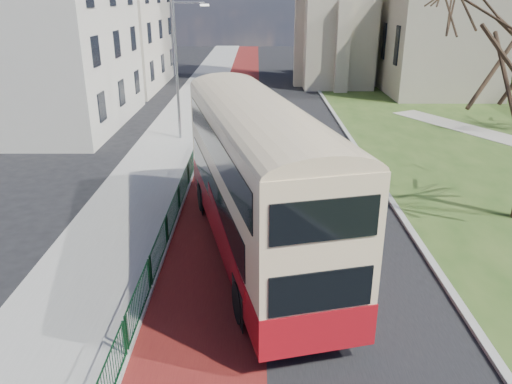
{
  "coord_description": "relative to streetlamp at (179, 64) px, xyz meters",
  "views": [
    {
      "loc": [
        0.26,
        -12.14,
        8.33
      ],
      "look_at": [
        0.23,
        3.96,
        2.0
      ],
      "focal_mm": 35.0,
      "sensor_mm": 36.0,
      "label": 1
    }
  ],
  "objects": [
    {
      "name": "ground",
      "position": [
        4.35,
        -18.0,
        -4.59
      ],
      "size": [
        160.0,
        160.0,
        0.0
      ],
      "primitive_type": "plane",
      "color": "black",
      "rests_on": "ground"
    },
    {
      "name": "road_carriageway",
      "position": [
        5.85,
        2.0,
        -4.59
      ],
      "size": [
        9.0,
        120.0,
        0.01
      ],
      "primitive_type": "cube",
      "color": "black",
      "rests_on": "ground"
    },
    {
      "name": "bus_lane",
      "position": [
        3.15,
        2.0,
        -4.59
      ],
      "size": [
        3.4,
        120.0,
        0.01
      ],
      "primitive_type": "cube",
      "color": "#591414",
      "rests_on": "ground"
    },
    {
      "name": "pavement_west",
      "position": [
        -0.65,
        2.0,
        -4.53
      ],
      "size": [
        4.0,
        120.0,
        0.12
      ],
      "primitive_type": "cube",
      "color": "gray",
      "rests_on": "ground"
    },
    {
      "name": "kerb_west",
      "position": [
        1.35,
        2.0,
        -4.53
      ],
      "size": [
        0.25,
        120.0,
        0.13
      ],
      "primitive_type": "cube",
      "color": "#999993",
      "rests_on": "ground"
    },
    {
      "name": "kerb_east",
      "position": [
        10.45,
        4.0,
        -4.53
      ],
      "size": [
        0.25,
        80.0,
        0.13
      ],
      "primitive_type": "cube",
      "color": "#999993",
      "rests_on": "ground"
    },
    {
      "name": "pedestrian_railing",
      "position": [
        1.4,
        -14.0,
        -4.04
      ],
      "size": [
        0.07,
        24.0,
        1.12
      ],
      "color": "#0C381B",
      "rests_on": "ground"
    },
    {
      "name": "street_block_near",
      "position": [
        -9.65,
        4.0,
        1.92
      ],
      "size": [
        10.3,
        14.3,
        13.0
      ],
      "color": "beige",
      "rests_on": "ground"
    },
    {
      "name": "street_block_far",
      "position": [
        -9.65,
        20.0,
        1.17
      ],
      "size": [
        10.3,
        16.3,
        11.5
      ],
      "color": "beige",
      "rests_on": "ground"
    },
    {
      "name": "streetlamp",
      "position": [
        0.0,
        0.0,
        0.0
      ],
      "size": [
        2.13,
        0.18,
        8.0
      ],
      "color": "gray",
      "rests_on": "pavement_west"
    },
    {
      "name": "bus",
      "position": [
        4.61,
        -14.72,
        -1.67
      ],
      "size": [
        5.62,
        12.6,
        5.13
      ],
      "rotation": [
        0.0,
        0.0,
        0.23
      ],
      "color": "maroon",
      "rests_on": "ground"
    }
  ]
}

